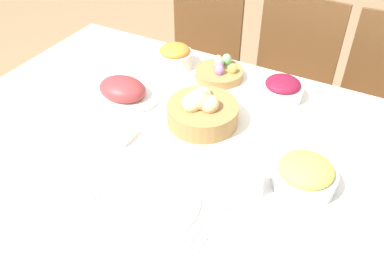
{
  "coord_description": "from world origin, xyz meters",
  "views": [
    {
      "loc": [
        0.46,
        -0.96,
        1.63
      ],
      "look_at": [
        -0.02,
        -0.08,
        0.79
      ],
      "focal_mm": 38.0,
      "sensor_mm": 36.0,
      "label": 1
    }
  ],
  "objects_px": {
    "chair_far_right": "(382,110)",
    "fork": "(108,183)",
    "dinner_plate": "(152,202)",
    "bread_basket": "(202,110)",
    "chair_far_left": "(196,60)",
    "drinking_cup": "(253,183)",
    "egg_basket": "(220,71)",
    "pineapple_bowl": "(305,175)",
    "beet_salad_bowl": "(282,89)",
    "carrot_bowl": "(175,56)",
    "butter_dish": "(116,132)",
    "chair_far_center": "(284,84)",
    "spoon": "(212,228)",
    "knife": "(202,224)",
    "ham_platter": "(123,90)"
  },
  "relations": [
    {
      "from": "chair_far_center",
      "to": "knife",
      "type": "xyz_separation_m",
      "value": [
        0.12,
        -1.17,
        0.25
      ]
    },
    {
      "from": "carrot_bowl",
      "to": "drinking_cup",
      "type": "relative_size",
      "value": 1.89
    },
    {
      "from": "bread_basket",
      "to": "carrot_bowl",
      "type": "height_order",
      "value": "bread_basket"
    },
    {
      "from": "ham_platter",
      "to": "beet_salad_bowl",
      "type": "xyz_separation_m",
      "value": [
        0.54,
        0.28,
        0.01
      ]
    },
    {
      "from": "chair_far_right",
      "to": "drinking_cup",
      "type": "xyz_separation_m",
      "value": [
        -0.29,
        -1.0,
        0.29
      ]
    },
    {
      "from": "pineapple_bowl",
      "to": "spoon",
      "type": "distance_m",
      "value": 0.32
    },
    {
      "from": "chair_far_right",
      "to": "ham_platter",
      "type": "xyz_separation_m",
      "value": [
        -0.91,
        -0.77,
        0.28
      ]
    },
    {
      "from": "chair_far_right",
      "to": "beet_salad_bowl",
      "type": "xyz_separation_m",
      "value": [
        -0.37,
        -0.49,
        0.29
      ]
    },
    {
      "from": "egg_basket",
      "to": "dinner_plate",
      "type": "distance_m",
      "value": 0.72
    },
    {
      "from": "ham_platter",
      "to": "fork",
      "type": "relative_size",
      "value": 1.63
    },
    {
      "from": "chair_far_right",
      "to": "beet_salad_bowl",
      "type": "relative_size",
      "value": 5.86
    },
    {
      "from": "chair_far_center",
      "to": "spoon",
      "type": "height_order",
      "value": "chair_far_center"
    },
    {
      "from": "chair_far_left",
      "to": "bread_basket",
      "type": "height_order",
      "value": "chair_far_left"
    },
    {
      "from": "chair_far_left",
      "to": "dinner_plate",
      "type": "distance_m",
      "value": 1.29
    },
    {
      "from": "chair_far_center",
      "to": "butter_dish",
      "type": "distance_m",
      "value": 1.06
    },
    {
      "from": "bread_basket",
      "to": "ham_platter",
      "type": "bearing_deg",
      "value": -179.66
    },
    {
      "from": "bread_basket",
      "to": "carrot_bowl",
      "type": "distance_m",
      "value": 0.41
    },
    {
      "from": "fork",
      "to": "drinking_cup",
      "type": "height_order",
      "value": "drinking_cup"
    },
    {
      "from": "ham_platter",
      "to": "spoon",
      "type": "height_order",
      "value": "ham_platter"
    },
    {
      "from": "chair_far_right",
      "to": "drinking_cup",
      "type": "height_order",
      "value": "chair_far_right"
    },
    {
      "from": "chair_far_center",
      "to": "ham_platter",
      "type": "bearing_deg",
      "value": -115.12
    },
    {
      "from": "bread_basket",
      "to": "drinking_cup",
      "type": "relative_size",
      "value": 3.13
    },
    {
      "from": "chair_far_center",
      "to": "fork",
      "type": "xyz_separation_m",
      "value": [
        -0.2,
        -1.17,
        0.25
      ]
    },
    {
      "from": "chair_far_right",
      "to": "ham_platter",
      "type": "relative_size",
      "value": 3.12
    },
    {
      "from": "carrot_bowl",
      "to": "beet_salad_bowl",
      "type": "height_order",
      "value": "carrot_bowl"
    },
    {
      "from": "bread_basket",
      "to": "carrot_bowl",
      "type": "xyz_separation_m",
      "value": [
        -0.28,
        0.3,
        -0.01
      ]
    },
    {
      "from": "bread_basket",
      "to": "egg_basket",
      "type": "distance_m",
      "value": 0.31
    },
    {
      "from": "dinner_plate",
      "to": "bread_basket",
      "type": "bearing_deg",
      "value": 97.0
    },
    {
      "from": "chair_far_right",
      "to": "fork",
      "type": "relative_size",
      "value": 5.1
    },
    {
      "from": "egg_basket",
      "to": "dinner_plate",
      "type": "bearing_deg",
      "value": -80.19
    },
    {
      "from": "carrot_bowl",
      "to": "spoon",
      "type": "bearing_deg",
      "value": -53.4
    },
    {
      "from": "chair_far_left",
      "to": "egg_basket",
      "type": "bearing_deg",
      "value": -51.39
    },
    {
      "from": "beet_salad_bowl",
      "to": "butter_dish",
      "type": "distance_m",
      "value": 0.64
    },
    {
      "from": "pineapple_bowl",
      "to": "chair_far_left",
      "type": "bearing_deg",
      "value": 132.63
    },
    {
      "from": "ham_platter",
      "to": "butter_dish",
      "type": "height_order",
      "value": "ham_platter"
    },
    {
      "from": "carrot_bowl",
      "to": "beet_salad_bowl",
      "type": "xyz_separation_m",
      "value": [
        0.48,
        -0.02,
        -0.01
      ]
    },
    {
      "from": "chair_far_right",
      "to": "dinner_plate",
      "type": "height_order",
      "value": "chair_far_right"
    },
    {
      "from": "chair_far_center",
      "to": "carrot_bowl",
      "type": "xyz_separation_m",
      "value": [
        -0.37,
        -0.48,
        0.29
      ]
    },
    {
      "from": "beet_salad_bowl",
      "to": "chair_far_right",
      "type": "bearing_deg",
      "value": 53.14
    },
    {
      "from": "chair_far_left",
      "to": "pineapple_bowl",
      "type": "bearing_deg",
      "value": -45.79
    },
    {
      "from": "pineapple_bowl",
      "to": "dinner_plate",
      "type": "height_order",
      "value": "pineapple_bowl"
    },
    {
      "from": "dinner_plate",
      "to": "butter_dish",
      "type": "relative_size",
      "value": 2.23
    },
    {
      "from": "chair_far_left",
      "to": "chair_far_center",
      "type": "relative_size",
      "value": 1.0
    },
    {
      "from": "egg_basket",
      "to": "knife",
      "type": "relative_size",
      "value": 1.1
    },
    {
      "from": "chair_far_left",
      "to": "butter_dish",
      "type": "height_order",
      "value": "chair_far_left"
    },
    {
      "from": "bread_basket",
      "to": "fork",
      "type": "height_order",
      "value": "bread_basket"
    },
    {
      "from": "pineapple_bowl",
      "to": "butter_dish",
      "type": "xyz_separation_m",
      "value": [
        -0.62,
        -0.08,
        -0.03
      ]
    },
    {
      "from": "chair_far_left",
      "to": "fork",
      "type": "bearing_deg",
      "value": -73.28
    },
    {
      "from": "bread_basket",
      "to": "knife",
      "type": "height_order",
      "value": "bread_basket"
    },
    {
      "from": "egg_basket",
      "to": "spoon",
      "type": "distance_m",
      "value": 0.77
    }
  ]
}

